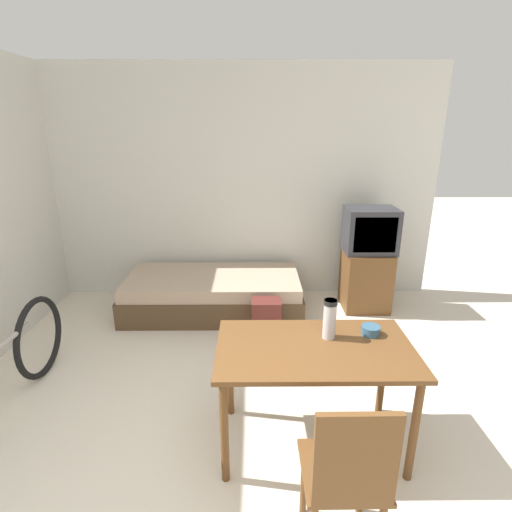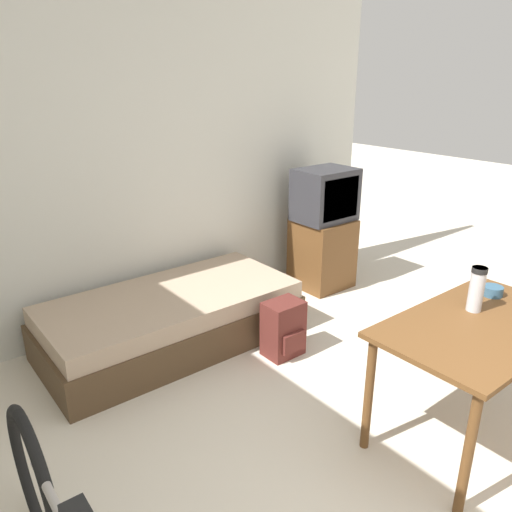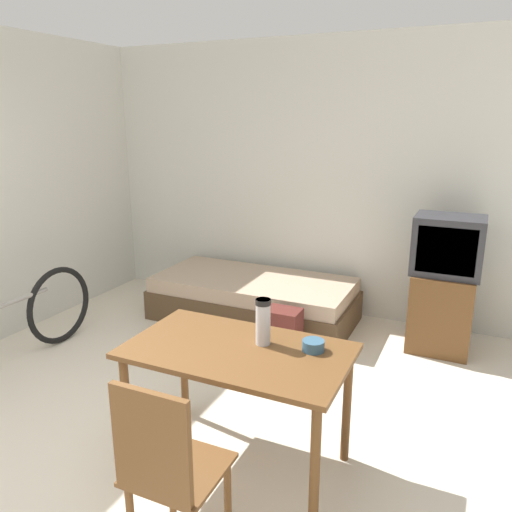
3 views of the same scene
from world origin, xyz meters
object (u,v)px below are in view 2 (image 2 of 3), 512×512
Objects in this scene: daybed at (172,319)px; thermos_flask at (477,287)px; dining_table at (480,338)px; mate_bowl at (492,291)px; backpack at (284,329)px; tv at (323,230)px.

daybed is 7.44× the size of thermos_flask.
daybed is at bearing 116.41° from thermos_flask.
thermos_flask reaches higher than dining_table.
dining_table is at bearing -158.97° from mate_bowl.
dining_table is at bearing -79.07° from backpack.
daybed is 2.21m from thermos_flask.
mate_bowl reaches higher than dining_table.
backpack is at bearing 118.43° from mate_bowl.
mate_bowl reaches higher than daybed.
thermos_flask is (0.10, 0.11, 0.24)m from dining_table.
mate_bowl is at bearing -105.17° from tv.
dining_table is at bearing -67.35° from daybed.
dining_table reaches higher than daybed.
thermos_flask is at bearing -73.57° from backpack.
dining_table is at bearing -113.58° from tv.
dining_table is 2.83× the size of backpack.
tv is 1.44m from backpack.
dining_table is 0.28m from thermos_flask.
tv is 2.02m from mate_bowl.
mate_bowl is (1.22, -1.85, 0.56)m from daybed.
dining_table is 1.43m from backpack.
tv reaches higher than daybed.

